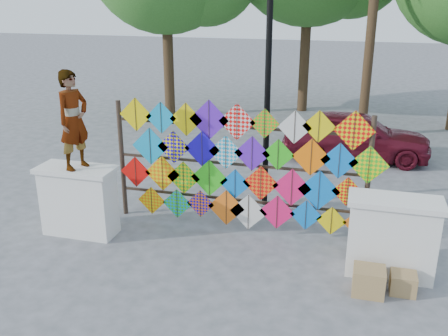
{
  "coord_description": "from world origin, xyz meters",
  "views": [
    {
      "loc": [
        2.02,
        -7.52,
        4.21
      ],
      "look_at": [
        -0.2,
        0.6,
        1.23
      ],
      "focal_mm": 40.0,
      "sensor_mm": 36.0,
      "label": 1
    }
  ],
  "objects_px": {
    "sedan": "(356,135)",
    "lamppost": "(268,75)",
    "vendor_woman": "(73,120)",
    "kite_rack": "(241,167)"
  },
  "relations": [
    {
      "from": "sedan",
      "to": "lamppost",
      "type": "height_order",
      "value": "lamppost"
    },
    {
      "from": "vendor_woman",
      "to": "lamppost",
      "type": "height_order",
      "value": "lamppost"
    },
    {
      "from": "sedan",
      "to": "kite_rack",
      "type": "bearing_deg",
      "value": 154.88
    },
    {
      "from": "kite_rack",
      "to": "lamppost",
      "type": "distance_m",
      "value": 1.95
    },
    {
      "from": "lamppost",
      "to": "sedan",
      "type": "bearing_deg",
      "value": 64.12
    },
    {
      "from": "kite_rack",
      "to": "vendor_woman",
      "type": "distance_m",
      "value": 3.02
    },
    {
      "from": "vendor_woman",
      "to": "lamppost",
      "type": "xyz_separation_m",
      "value": [
        2.94,
        2.2,
        0.55
      ]
    },
    {
      "from": "vendor_woman",
      "to": "lamppost",
      "type": "relative_size",
      "value": 0.39
    },
    {
      "from": "vendor_woman",
      "to": "lamppost",
      "type": "distance_m",
      "value": 3.72
    },
    {
      "from": "kite_rack",
      "to": "vendor_woman",
      "type": "relative_size",
      "value": 2.89
    }
  ]
}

